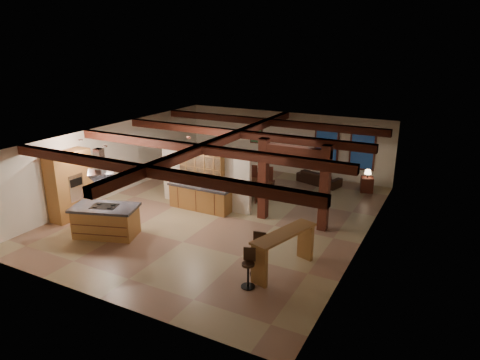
% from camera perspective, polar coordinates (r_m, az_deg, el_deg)
% --- Properties ---
extents(ground, '(12.00, 12.00, 0.00)m').
position_cam_1_polar(ground, '(15.61, -2.41, -4.68)').
color(ground, tan).
rests_on(ground, ground).
extents(room_walls, '(12.00, 12.00, 12.00)m').
position_cam_1_polar(room_walls, '(15.01, -2.50, 1.60)').
color(room_walls, silver).
rests_on(room_walls, ground).
extents(ceiling_beams, '(10.00, 12.00, 0.28)m').
position_cam_1_polar(ceiling_beams, '(14.77, -2.55, 5.25)').
color(ceiling_beams, '#3A120E').
rests_on(ceiling_beams, room_walls).
extents(timber_posts, '(2.50, 0.30, 2.90)m').
position_cam_1_polar(timber_posts, '(14.43, 7.13, 0.71)').
color(timber_posts, '#3A120E').
rests_on(timber_posts, ground).
extents(partition_wall, '(3.80, 0.18, 2.20)m').
position_cam_1_polar(partition_wall, '(16.12, -4.64, 0.19)').
color(partition_wall, silver).
rests_on(partition_wall, ground).
extents(pantry_cabinet, '(0.67, 1.60, 2.40)m').
position_cam_1_polar(pantry_cabinet, '(16.20, -21.71, -0.61)').
color(pantry_cabinet, brown).
rests_on(pantry_cabinet, ground).
extents(back_counter, '(2.50, 0.66, 0.94)m').
position_cam_1_polar(back_counter, '(16.02, -5.33, -2.31)').
color(back_counter, brown).
rests_on(back_counter, ground).
extents(upper_display_cabinet, '(1.80, 0.36, 0.95)m').
position_cam_1_polar(upper_display_cabinet, '(15.75, -5.08, 2.60)').
color(upper_display_cabinet, brown).
rests_on(upper_display_cabinet, partition_wall).
extents(range_hood, '(1.10, 1.10, 1.40)m').
position_cam_1_polar(range_hood, '(14.06, -17.93, -0.43)').
color(range_hood, silver).
rests_on(range_hood, room_walls).
extents(back_windows, '(2.70, 0.07, 1.70)m').
position_cam_1_polar(back_windows, '(19.43, 13.69, 4.07)').
color(back_windows, '#3A120E').
rests_on(back_windows, room_walls).
extents(framed_art, '(0.65, 0.05, 0.85)m').
position_cam_1_polar(framed_art, '(20.81, 2.17, 6.05)').
color(framed_art, '#3A120E').
rests_on(framed_art, room_walls).
extents(recessed_cans, '(3.16, 2.46, 0.03)m').
position_cam_1_polar(recessed_cans, '(14.71, -15.02, 5.03)').
color(recessed_cans, silver).
rests_on(recessed_cans, room_walls).
extents(kitchen_island, '(2.31, 1.70, 1.03)m').
position_cam_1_polar(kitchen_island, '(14.50, -17.45, -5.19)').
color(kitchen_island, brown).
rests_on(kitchen_island, ground).
extents(dining_table, '(2.03, 1.51, 0.64)m').
position_cam_1_polar(dining_table, '(17.45, 1.21, -1.04)').
color(dining_table, '#401F10').
rests_on(dining_table, ground).
extents(sofa, '(2.07, 1.29, 0.57)m').
position_cam_1_polar(sofa, '(19.15, 10.49, 0.30)').
color(sofa, black).
rests_on(sofa, ground).
extents(microwave, '(0.54, 0.44, 0.26)m').
position_cam_1_polar(microwave, '(15.65, -4.36, -0.47)').
color(microwave, '#AFAFB4').
rests_on(microwave, back_counter).
extents(bar_counter, '(1.17, 2.26, 1.15)m').
position_cam_1_polar(bar_counter, '(11.75, 5.88, -8.63)').
color(bar_counter, brown).
rests_on(bar_counter, ground).
extents(side_table, '(0.62, 0.62, 0.62)m').
position_cam_1_polar(side_table, '(18.62, 16.54, -0.59)').
color(side_table, '#3A120E').
rests_on(side_table, ground).
extents(table_lamp, '(0.28, 0.28, 0.34)m').
position_cam_1_polar(table_lamp, '(18.46, 16.69, 1.03)').
color(table_lamp, black).
rests_on(table_lamp, side_table).
extents(bar_stool_a, '(0.37, 0.39, 1.05)m').
position_cam_1_polar(bar_stool_a, '(11.10, 1.13, -11.66)').
color(bar_stool_a, black).
rests_on(bar_stool_a, ground).
extents(bar_stool_b, '(0.41, 0.43, 1.19)m').
position_cam_1_polar(bar_stool_b, '(11.62, 2.42, -9.82)').
color(bar_stool_b, black).
rests_on(bar_stool_b, ground).
extents(dining_chairs, '(2.03, 2.03, 1.15)m').
position_cam_1_polar(dining_chairs, '(17.37, 1.22, -0.21)').
color(dining_chairs, '#3A120E').
rests_on(dining_chairs, ground).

